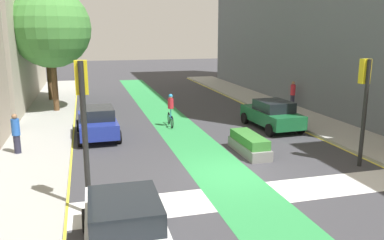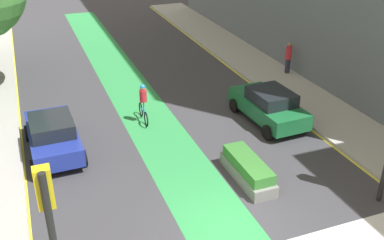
{
  "view_description": "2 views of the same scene",
  "coord_description": "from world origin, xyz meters",
  "px_view_note": "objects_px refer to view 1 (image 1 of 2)",
  "views": [
    {
      "loc": [
        -5.2,
        -13.14,
        5.29
      ],
      "look_at": [
        -0.32,
        4.73,
        1.06
      ],
      "focal_mm": 36.8,
      "sensor_mm": 36.0,
      "label": 1
    },
    {
      "loc": [
        -5.2,
        -9.94,
        9.37
      ],
      "look_at": [
        0.76,
        5.66,
        0.95
      ],
      "focal_mm": 42.47,
      "sensor_mm": 36.0,
      "label": 2
    }
  ],
  "objects_px": {
    "pedestrian_sidewalk_left_a": "(16,133)",
    "street_tree_near": "(50,28)",
    "traffic_signal_near_right": "(364,92)",
    "car_white_left_near": "(125,227)",
    "car_blue_left_far": "(97,122)",
    "traffic_signal_near_left": "(83,109)",
    "pedestrian_sidewalk_right_b": "(293,94)",
    "car_green_right_far": "(272,114)",
    "street_tree_far": "(46,36)",
    "cyclist_in_lane": "(171,109)",
    "median_planter": "(249,144)"
  },
  "relations": [
    {
      "from": "traffic_signal_near_left",
      "to": "pedestrian_sidewalk_left_a",
      "type": "xyz_separation_m",
      "value": [
        -2.87,
        6.28,
        -2.1
      ]
    },
    {
      "from": "car_white_left_near",
      "to": "car_blue_left_far",
      "type": "distance_m",
      "value": 11.28
    },
    {
      "from": "car_green_right_far",
      "to": "street_tree_near",
      "type": "bearing_deg",
      "value": 146.8
    },
    {
      "from": "car_green_right_far",
      "to": "traffic_signal_near_right",
      "type": "bearing_deg",
      "value": -84.71
    },
    {
      "from": "pedestrian_sidewalk_left_a",
      "to": "street_tree_far",
      "type": "height_order",
      "value": "street_tree_far"
    },
    {
      "from": "pedestrian_sidewalk_left_a",
      "to": "street_tree_near",
      "type": "xyz_separation_m",
      "value": [
        1.05,
        9.32,
        4.41
      ]
    },
    {
      "from": "car_white_left_near",
      "to": "street_tree_far",
      "type": "relative_size",
      "value": 0.63
    },
    {
      "from": "cyclist_in_lane",
      "to": "pedestrian_sidewalk_left_a",
      "type": "xyz_separation_m",
      "value": [
        -7.49,
        -3.62,
        0.06
      ]
    },
    {
      "from": "car_green_right_far",
      "to": "street_tree_near",
      "type": "distance_m",
      "value": 14.75
    },
    {
      "from": "traffic_signal_near_left",
      "to": "car_white_left_near",
      "type": "bearing_deg",
      "value": -73.81
    },
    {
      "from": "car_green_right_far",
      "to": "car_white_left_near",
      "type": "relative_size",
      "value": 1.01
    },
    {
      "from": "car_green_right_far",
      "to": "median_planter",
      "type": "bearing_deg",
      "value": -127.95
    },
    {
      "from": "pedestrian_sidewalk_left_a",
      "to": "street_tree_far",
      "type": "bearing_deg",
      "value": 88.41
    },
    {
      "from": "pedestrian_sidewalk_right_b",
      "to": "traffic_signal_near_left",
      "type": "bearing_deg",
      "value": -137.42
    },
    {
      "from": "cyclist_in_lane",
      "to": "pedestrian_sidewalk_right_b",
      "type": "bearing_deg",
      "value": 16.92
    },
    {
      "from": "car_white_left_near",
      "to": "street_tree_near",
      "type": "distance_m",
      "value": 19.09
    },
    {
      "from": "median_planter",
      "to": "street_tree_near",
      "type": "bearing_deg",
      "value": 127.14
    },
    {
      "from": "car_white_left_near",
      "to": "cyclist_in_lane",
      "type": "height_order",
      "value": "cyclist_in_lane"
    },
    {
      "from": "street_tree_far",
      "to": "median_planter",
      "type": "height_order",
      "value": "street_tree_far"
    },
    {
      "from": "street_tree_near",
      "to": "median_planter",
      "type": "xyz_separation_m",
      "value": [
        8.72,
        -11.51,
        -5.04
      ]
    },
    {
      "from": "pedestrian_sidewalk_right_b",
      "to": "car_green_right_far",
      "type": "bearing_deg",
      "value": -129.51
    },
    {
      "from": "traffic_signal_near_left",
      "to": "cyclist_in_lane",
      "type": "height_order",
      "value": "traffic_signal_near_left"
    },
    {
      "from": "car_blue_left_far",
      "to": "street_tree_far",
      "type": "height_order",
      "value": "street_tree_far"
    },
    {
      "from": "traffic_signal_near_left",
      "to": "street_tree_near",
      "type": "relative_size",
      "value": 0.57
    },
    {
      "from": "pedestrian_sidewalk_left_a",
      "to": "median_planter",
      "type": "relative_size",
      "value": 0.61
    },
    {
      "from": "traffic_signal_near_right",
      "to": "traffic_signal_near_left",
      "type": "height_order",
      "value": "traffic_signal_near_left"
    },
    {
      "from": "traffic_signal_near_left",
      "to": "pedestrian_sidewalk_right_b",
      "type": "height_order",
      "value": "traffic_signal_near_left"
    },
    {
      "from": "street_tree_near",
      "to": "car_blue_left_far",
      "type": "bearing_deg",
      "value": -71.36
    },
    {
      "from": "car_green_right_far",
      "to": "street_tree_near",
      "type": "xyz_separation_m",
      "value": [
        -11.71,
        7.66,
        4.64
      ]
    },
    {
      "from": "traffic_signal_near_right",
      "to": "pedestrian_sidewalk_left_a",
      "type": "distance_m",
      "value": 14.32
    },
    {
      "from": "traffic_signal_near_left",
      "to": "cyclist_in_lane",
      "type": "bearing_deg",
      "value": 64.96
    },
    {
      "from": "pedestrian_sidewalk_right_b",
      "to": "median_planter",
      "type": "height_order",
      "value": "pedestrian_sidewalk_right_b"
    },
    {
      "from": "car_blue_left_far",
      "to": "pedestrian_sidewalk_right_b",
      "type": "bearing_deg",
      "value": 17.36
    },
    {
      "from": "traffic_signal_near_left",
      "to": "median_planter",
      "type": "xyz_separation_m",
      "value": [
        6.9,
        4.09,
        -2.73
      ]
    },
    {
      "from": "car_blue_left_far",
      "to": "street_tree_near",
      "type": "relative_size",
      "value": 0.54
    },
    {
      "from": "car_green_right_far",
      "to": "median_planter",
      "type": "xyz_separation_m",
      "value": [
        -3.0,
        -3.84,
        -0.4
      ]
    },
    {
      "from": "cyclist_in_lane",
      "to": "pedestrian_sidewalk_left_a",
      "type": "bearing_deg",
      "value": -154.24
    },
    {
      "from": "cyclist_in_lane",
      "to": "car_blue_left_far",
      "type": "bearing_deg",
      "value": -161.65
    },
    {
      "from": "car_green_right_far",
      "to": "pedestrian_sidewalk_right_b",
      "type": "relative_size",
      "value": 2.43
    },
    {
      "from": "car_green_right_far",
      "to": "pedestrian_sidewalk_right_b",
      "type": "bearing_deg",
      "value": 50.49
    },
    {
      "from": "car_white_left_near",
      "to": "street_tree_far",
      "type": "bearing_deg",
      "value": 98.15
    },
    {
      "from": "pedestrian_sidewalk_right_b",
      "to": "street_tree_near",
      "type": "relative_size",
      "value": 0.23
    },
    {
      "from": "traffic_signal_near_right",
      "to": "car_green_right_far",
      "type": "height_order",
      "value": "traffic_signal_near_right"
    },
    {
      "from": "car_white_left_near",
      "to": "car_blue_left_far",
      "type": "relative_size",
      "value": 1.0
    },
    {
      "from": "car_blue_left_far",
      "to": "pedestrian_sidewalk_right_b",
      "type": "height_order",
      "value": "pedestrian_sidewalk_right_b"
    },
    {
      "from": "median_planter",
      "to": "car_blue_left_far",
      "type": "bearing_deg",
      "value": 144.89
    },
    {
      "from": "car_blue_left_far",
      "to": "pedestrian_sidewalk_right_b",
      "type": "distance_m",
      "value": 13.89
    },
    {
      "from": "cyclist_in_lane",
      "to": "traffic_signal_near_right",
      "type": "bearing_deg",
      "value": -55.09
    },
    {
      "from": "traffic_signal_near_left",
      "to": "pedestrian_sidewalk_left_a",
      "type": "height_order",
      "value": "traffic_signal_near_left"
    },
    {
      "from": "traffic_signal_near_left",
      "to": "car_blue_left_far",
      "type": "relative_size",
      "value": 1.06
    }
  ]
}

